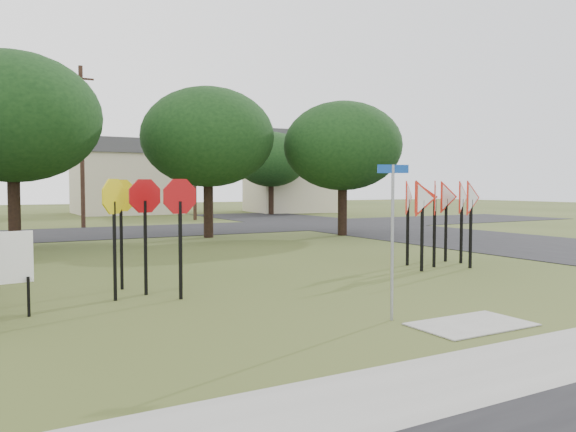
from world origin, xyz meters
The scene contains 16 objects.
ground centered at (0.00, 0.00, 0.00)m, with size 140.00×140.00×0.00m, color #37451A.
sidewalk centered at (0.00, -4.20, 0.01)m, with size 30.00×1.60×0.02m, color gray.
street_right centered at (12.00, 10.00, 0.01)m, with size 8.00×50.00×0.02m, color black.
street_far centered at (0.00, 20.00, 0.01)m, with size 60.00×8.00×0.02m, color black.
curb_pad centered at (0.00, -2.40, 0.01)m, with size 2.00×1.20×0.02m, color gray.
street_name_sign centered at (-0.94, -1.47, 1.57)m, with size 0.53×0.20×2.70m.
stop_sign_cluster centered at (-3.99, 2.92, 1.86)m, with size 2.29×1.96×2.51m.
yield_sign_cluster centered at (4.62, 3.18, 1.88)m, with size 3.22×1.91×2.56m.
far_pole_a centered at (-2.00, 24.00, 4.60)m, with size 1.40×0.24×9.00m.
far_pole_b centered at (6.00, 28.00, 4.35)m, with size 1.40×0.24×8.50m.
house_mid centered at (4.00, 40.00, 3.15)m, with size 8.40×8.40×6.20m.
house_right centered at (18.00, 36.00, 3.65)m, with size 8.30×8.30×7.20m.
tree_near_left centered at (-6.00, 14.00, 4.86)m, with size 6.40×6.40×7.27m.
tree_near_mid centered at (2.00, 15.00, 4.54)m, with size 6.00×6.00×6.80m.
tree_near_right centered at (8.00, 13.00, 4.22)m, with size 5.60×5.60×6.33m.
tree_far_right centered at (14.00, 32.00, 4.54)m, with size 6.00×6.00×6.80m.
Camera 1 is at (-7.20, -9.03, 2.33)m, focal length 35.00 mm.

